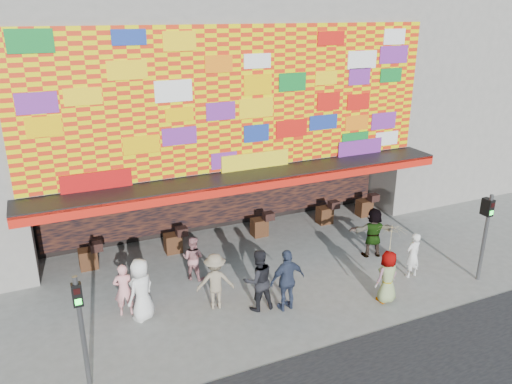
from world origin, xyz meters
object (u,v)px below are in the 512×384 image
(signal_left, at_px, (81,321))
(ped_c, at_px, (258,280))
(ped_f, at_px, (373,232))
(ped_g, at_px, (387,277))
(ped_h, at_px, (413,255))
(ped_i, at_px, (193,258))
(ped_b, at_px, (124,290))
(ped_e, at_px, (287,280))
(ped_a, at_px, (141,290))
(ped_d, at_px, (215,281))
(signal_right, at_px, (486,228))
(parasol, at_px, (391,239))

(signal_left, bearing_deg, ped_c, 15.88)
(ped_f, relative_size, ped_g, 1.10)
(ped_h, distance_m, ped_i, 7.28)
(ped_b, relative_size, ped_c, 0.85)
(ped_g, bearing_deg, ped_e, -24.01)
(ped_a, xyz_separation_m, ped_b, (-0.43, 0.42, -0.13))
(ped_a, bearing_deg, ped_g, 124.76)
(ped_c, relative_size, ped_d, 1.10)
(ped_h, bearing_deg, ped_b, -17.24)
(ped_b, bearing_deg, ped_c, 170.05)
(ped_i, bearing_deg, ped_a, 78.57)
(signal_left, bearing_deg, ped_d, 27.48)
(ped_a, distance_m, ped_f, 8.45)
(ped_e, height_order, ped_h, ped_e)
(signal_left, bearing_deg, ped_g, 1.31)
(ped_f, bearing_deg, ped_c, 31.58)
(signal_left, xyz_separation_m, ped_g, (8.76, 0.20, -1.03))
(ped_d, xyz_separation_m, ped_h, (6.60, -0.95, -0.09))
(signal_right, xyz_separation_m, ped_g, (-3.64, 0.20, -1.03))
(signal_left, bearing_deg, parasol, 1.31)
(ped_b, distance_m, ped_f, 8.86)
(ped_e, bearing_deg, ped_i, -58.55)
(ped_e, height_order, ped_g, ped_e)
(ped_d, distance_m, ped_h, 6.67)
(ped_e, height_order, ped_i, ped_e)
(ped_a, xyz_separation_m, ped_d, (2.12, -0.31, -0.07))
(ped_a, bearing_deg, ped_d, 133.44)
(ped_g, relative_size, ped_i, 1.12)
(ped_g, relative_size, parasol, 0.95)
(ped_g, bearing_deg, ped_i, -44.57)
(ped_a, height_order, ped_e, ped_e)
(signal_left, distance_m, ped_e, 5.97)
(signal_right, bearing_deg, ped_f, 127.43)
(ped_c, height_order, ped_g, ped_c)
(ped_d, bearing_deg, parasol, 174.11)
(ped_d, height_order, ped_e, ped_e)
(ped_a, height_order, ped_b, ped_a)
(ped_i, bearing_deg, ped_c, 156.35)
(ped_i, xyz_separation_m, parasol, (4.96, -3.73, 1.36))
(signal_left, distance_m, ped_a, 3.08)
(ped_e, bearing_deg, ped_h, 176.56)
(ped_g, distance_m, ped_i, 6.21)
(signal_right, height_order, ped_c, signal_right)
(ped_a, xyz_separation_m, ped_h, (8.72, -1.26, -0.16))
(parasol, bearing_deg, ped_h, 26.73)
(ped_d, relative_size, ped_g, 1.05)
(ped_b, height_order, ped_g, ped_g)
(ped_e, distance_m, parasol, 3.29)
(ped_b, height_order, ped_e, ped_e)
(ped_g, bearing_deg, signal_right, 169.22)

